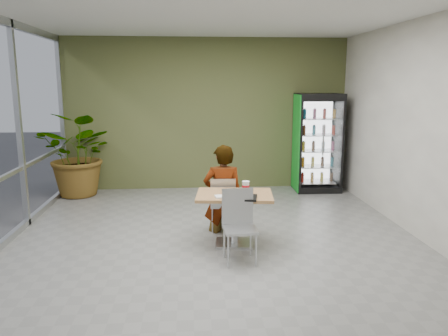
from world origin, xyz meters
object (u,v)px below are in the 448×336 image
at_px(dining_table, 234,208).
at_px(soda_cup, 246,188).
at_px(chair_far, 223,200).
at_px(chair_near, 239,219).
at_px(beverage_fridge, 318,143).
at_px(cafeteria_tray, 240,197).
at_px(seated_woman, 223,198).
at_px(potted_plant, 80,154).

distance_m(dining_table, soda_cup, 0.34).
distance_m(chair_far, chair_near, 1.09).
relative_size(soda_cup, beverage_fridge, 0.09).
bearing_deg(cafeteria_tray, seated_woman, 100.80).
relative_size(cafeteria_tray, potted_plant, 0.26).
bearing_deg(chair_near, chair_far, 92.91).
bearing_deg(chair_far, chair_near, 99.11).
relative_size(chair_far, soda_cup, 4.70).
bearing_deg(dining_table, chair_far, 101.70).
distance_m(soda_cup, potted_plant, 4.24).
bearing_deg(cafeteria_tray, potted_plant, 131.37).
bearing_deg(seated_woman, cafeteria_tray, 103.48).
distance_m(soda_cup, beverage_fridge, 3.65).
xyz_separation_m(chair_far, beverage_fridge, (2.19, 2.51, 0.52)).
relative_size(dining_table, seated_woman, 0.67).
xyz_separation_m(beverage_fridge, potted_plant, (-4.89, -0.07, -0.17)).
distance_m(dining_table, seated_woman, 0.62).
bearing_deg(chair_far, soda_cup, 117.24).
bearing_deg(beverage_fridge, cafeteria_tray, -119.61).
relative_size(chair_far, potted_plant, 0.50).
xyz_separation_m(seated_woman, potted_plant, (-2.70, 2.39, 0.32)).
distance_m(chair_far, seated_woman, 0.05).
bearing_deg(soda_cup, dining_table, 171.27).
xyz_separation_m(cafeteria_tray, potted_plant, (-2.87, 3.26, 0.09)).
distance_m(beverage_fridge, potted_plant, 4.89).
xyz_separation_m(dining_table, cafeteria_tray, (0.05, -0.25, 0.23)).
bearing_deg(seated_woman, dining_table, 103.26).
relative_size(chair_far, beverage_fridge, 0.42).
height_order(dining_table, chair_near, chair_near).
bearing_deg(seated_woman, soda_cup, 115.54).
xyz_separation_m(seated_woman, soda_cup, (0.27, -0.64, 0.31)).
relative_size(chair_near, seated_woman, 0.56).
xyz_separation_m(chair_near, beverage_fridge, (2.07, 3.59, 0.48)).
distance_m(chair_far, soda_cup, 0.74).
bearing_deg(chair_far, potted_plant, -39.36).
bearing_deg(beverage_fridge, soda_cup, -120.07).
bearing_deg(dining_table, cafeteria_tray, -78.68).
xyz_separation_m(dining_table, beverage_fridge, (2.07, 3.08, 0.49)).
distance_m(chair_far, beverage_fridge, 3.37).
relative_size(cafeteria_tray, beverage_fridge, 0.22).
height_order(chair_far, chair_near, chair_near).
height_order(soda_cup, potted_plant, potted_plant).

